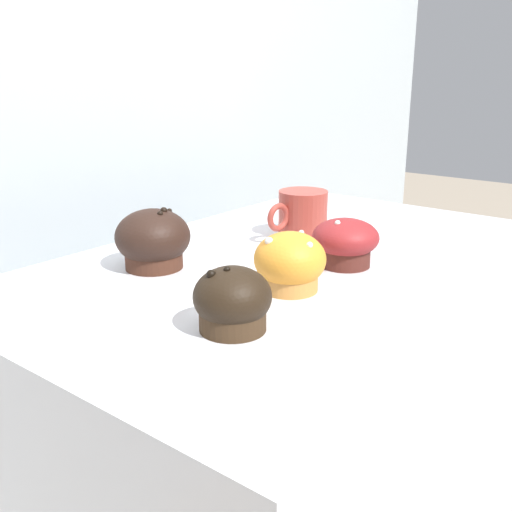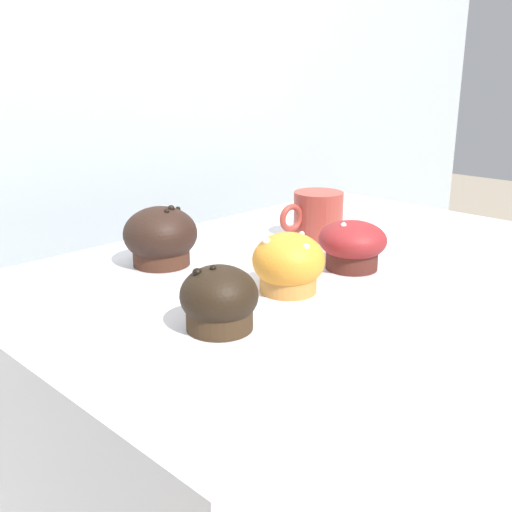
{
  "view_description": "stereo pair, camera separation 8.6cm",
  "coord_description": "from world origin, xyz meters",
  "px_view_note": "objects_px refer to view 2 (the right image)",
  "views": [
    {
      "loc": [
        -0.79,
        -0.53,
        1.2
      ],
      "look_at": [
        -0.15,
        -0.02,
        0.94
      ],
      "focal_mm": 42.0,
      "sensor_mm": 36.0,
      "label": 1
    },
    {
      "loc": [
        -0.74,
        -0.6,
        1.2
      ],
      "look_at": [
        -0.15,
        -0.02,
        0.94
      ],
      "focal_mm": 42.0,
      "sensor_mm": 36.0,
      "label": 2
    }
  ],
  "objects_px": {
    "muffin_front_center": "(161,238)",
    "muffin_front_left": "(219,300)",
    "muffin_back_left": "(288,264)",
    "muffin_back_right": "(352,244)",
    "coffee_cup": "(317,214)"
  },
  "relations": [
    {
      "from": "muffin_front_left",
      "to": "muffin_back_left",
      "type": "bearing_deg",
      "value": 9.4
    },
    {
      "from": "coffee_cup",
      "to": "muffin_front_left",
      "type": "bearing_deg",
      "value": -156.66
    },
    {
      "from": "muffin_front_center",
      "to": "muffin_front_left",
      "type": "relative_size",
      "value": 1.24
    },
    {
      "from": "muffin_back_left",
      "to": "muffin_back_right",
      "type": "relative_size",
      "value": 0.96
    },
    {
      "from": "muffin_back_left",
      "to": "coffee_cup",
      "type": "xyz_separation_m",
      "value": [
        0.25,
        0.15,
        0.01
      ]
    },
    {
      "from": "muffin_front_center",
      "to": "muffin_front_left",
      "type": "xyz_separation_m",
      "value": [
        -0.1,
        -0.25,
        -0.01
      ]
    },
    {
      "from": "muffin_front_left",
      "to": "muffin_front_center",
      "type": "bearing_deg",
      "value": 67.83
    },
    {
      "from": "muffin_back_right",
      "to": "muffin_front_left",
      "type": "distance_m",
      "value": 0.3
    },
    {
      "from": "muffin_back_right",
      "to": "coffee_cup",
      "type": "xyz_separation_m",
      "value": [
        0.1,
        0.15,
        0.01
      ]
    },
    {
      "from": "muffin_front_center",
      "to": "muffin_back_left",
      "type": "distance_m",
      "value": 0.23
    },
    {
      "from": "muffin_back_right",
      "to": "coffee_cup",
      "type": "height_order",
      "value": "coffee_cup"
    },
    {
      "from": "muffin_front_center",
      "to": "muffin_front_left",
      "type": "bearing_deg",
      "value": -112.17
    },
    {
      "from": "muffin_front_center",
      "to": "muffin_back_right",
      "type": "distance_m",
      "value": 0.31
    },
    {
      "from": "muffin_back_right",
      "to": "coffee_cup",
      "type": "relative_size",
      "value": 0.77
    },
    {
      "from": "muffin_front_center",
      "to": "coffee_cup",
      "type": "bearing_deg",
      "value": -14.74
    }
  ]
}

